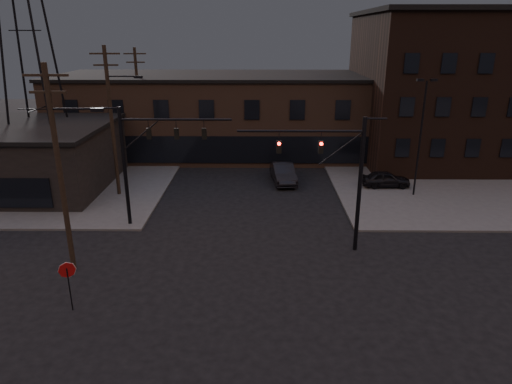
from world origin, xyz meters
TOP-DOWN VIEW (x-y plane):
  - ground at (0.00, 0.00)m, footprint 140.00×140.00m
  - sidewalk_ne at (22.00, 22.00)m, footprint 30.00×30.00m
  - sidewalk_nw at (-22.00, 22.00)m, footprint 30.00×30.00m
  - building_row at (0.00, 28.00)m, footprint 40.00×12.00m
  - building_right at (22.00, 26.00)m, footprint 22.00×16.00m
  - building_left at (-20.00, 16.00)m, footprint 16.00×12.00m
  - traffic_signal_near at (5.36, 4.50)m, footprint 7.12×0.24m
  - traffic_signal_far at (-6.72, 8.00)m, footprint 7.12×0.24m
  - stop_sign at (-8.00, -1.99)m, footprint 0.72×0.33m
  - utility_pole_near at (-9.43, 2.00)m, footprint 3.70×0.28m
  - utility_pole_mid at (-10.44, 14.00)m, footprint 3.70×0.28m
  - utility_pole_far at (-11.50, 26.00)m, footprint 2.20×0.28m
  - transmission_tower at (-18.00, 18.00)m, footprint 7.00×7.00m
  - lot_light_a at (13.00, 14.00)m, footprint 1.50×0.28m
  - lot_light_b at (19.00, 19.00)m, footprint 1.50×0.28m
  - parked_car_lot_a at (11.27, 15.97)m, footprint 3.92×1.58m
  - parked_car_lot_b at (14.10, 24.50)m, footprint 4.90×3.84m
  - car_crossing at (2.78, 17.63)m, footprint 2.31×5.23m

SIDE VIEW (x-z plane):
  - ground at x=0.00m, z-range 0.00..0.00m
  - sidewalk_ne at x=22.00m, z-range 0.00..0.15m
  - sidewalk_nw at x=-22.00m, z-range 0.00..0.15m
  - parked_car_lot_b at x=14.10m, z-range 0.15..1.48m
  - parked_car_lot_a at x=11.27m, z-range 0.15..1.49m
  - car_crossing at x=2.78m, z-range 0.00..1.67m
  - stop_sign at x=-8.00m, z-range 0.60..3.08m
  - building_left at x=-20.00m, z-range 0.00..5.00m
  - building_row at x=0.00m, z-range 0.00..8.00m
  - traffic_signal_near at x=5.36m, z-range 0.93..8.93m
  - traffic_signal_far at x=-6.72m, z-range 1.01..9.01m
  - lot_light_a at x=13.00m, z-range 0.94..10.08m
  - lot_light_b at x=19.00m, z-range 0.94..10.08m
  - utility_pole_far at x=-11.50m, z-range 0.28..11.28m
  - utility_pole_near at x=-9.43m, z-range 0.37..11.37m
  - utility_pole_mid at x=-10.44m, z-range 0.38..11.88m
  - building_right at x=22.00m, z-range 0.00..14.00m
  - transmission_tower at x=-18.00m, z-range 0.00..25.00m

